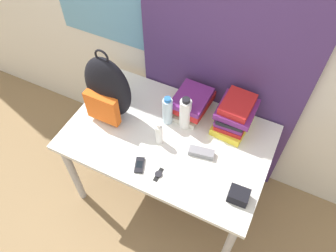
# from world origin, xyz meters

# --- Properties ---
(ground_plane) EXTENTS (12.00, 12.00, 0.00)m
(ground_plane) POSITION_xyz_m (0.00, 0.00, 0.00)
(ground_plane) COLOR #8C704C
(wall_back) EXTENTS (6.00, 0.06, 2.50)m
(wall_back) POSITION_xyz_m (-0.00, 0.87, 1.25)
(wall_back) COLOR silver
(wall_back) RESTS_ON ground_plane
(curtain_blue) EXTENTS (1.06, 0.04, 2.50)m
(curtain_blue) POSITION_xyz_m (0.16, 0.82, 1.25)
(curtain_blue) COLOR #4C336B
(curtain_blue) RESTS_ON ground_plane
(desk) EXTENTS (1.24, 0.79, 0.71)m
(desk) POSITION_xyz_m (0.00, 0.39, 0.63)
(desk) COLOR silver
(desk) RESTS_ON ground_plane
(backpack) EXTENTS (0.31, 0.19, 0.51)m
(backpack) POSITION_xyz_m (-0.40, 0.40, 0.93)
(backpack) COLOR black
(backpack) RESTS_ON desk
(book_stack_left) EXTENTS (0.23, 0.28, 0.15)m
(book_stack_left) POSITION_xyz_m (0.05, 0.64, 0.79)
(book_stack_left) COLOR silver
(book_stack_left) RESTS_ON desk
(book_stack_center) EXTENTS (0.22, 0.28, 0.22)m
(book_stack_center) POSITION_xyz_m (0.33, 0.64, 0.82)
(book_stack_center) COLOR yellow
(book_stack_center) RESTS_ON desk
(water_bottle) EXTENTS (0.06, 0.06, 0.21)m
(water_bottle) POSITION_xyz_m (-0.05, 0.50, 0.81)
(water_bottle) COLOR silver
(water_bottle) RESTS_ON desk
(sports_bottle) EXTENTS (0.07, 0.07, 0.24)m
(sports_bottle) POSITION_xyz_m (0.06, 0.51, 0.82)
(sports_bottle) COLOR white
(sports_bottle) RESTS_ON desk
(sunscreen_bottle) EXTENTS (0.04, 0.04, 0.17)m
(sunscreen_bottle) POSITION_xyz_m (-0.03, 0.33, 0.79)
(sunscreen_bottle) COLOR white
(sunscreen_bottle) RESTS_ON desk
(cell_phone) EXTENTS (0.08, 0.11, 0.02)m
(cell_phone) POSITION_xyz_m (-0.05, 0.13, 0.72)
(cell_phone) COLOR black
(cell_phone) RESTS_ON desk
(sunglasses_case) EXTENTS (0.16, 0.08, 0.04)m
(sunglasses_case) POSITION_xyz_m (0.23, 0.36, 0.73)
(sunglasses_case) COLOR gray
(sunglasses_case) RESTS_ON desk
(camera_pouch) EXTENTS (0.11, 0.09, 0.07)m
(camera_pouch) POSITION_xyz_m (0.52, 0.19, 0.74)
(camera_pouch) COLOR black
(camera_pouch) RESTS_ON desk
(wristwatch) EXTENTS (0.04, 0.09, 0.01)m
(wristwatch) POSITION_xyz_m (0.07, 0.13, 0.71)
(wristwatch) COLOR black
(wristwatch) RESTS_ON desk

